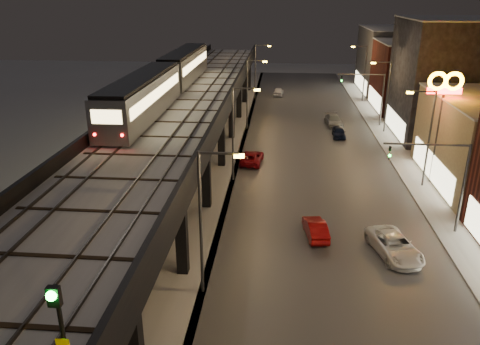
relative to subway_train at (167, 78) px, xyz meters
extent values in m
cube|color=#46474D|center=(16.00, -3.60, -8.36)|extent=(17.00, 120.00, 0.06)
cube|color=#9FA1A8|center=(26.00, -3.60, -8.32)|extent=(4.00, 120.00, 0.14)
cube|color=#9FA1A8|center=(2.50, -3.60, -8.36)|extent=(11.00, 120.00, 0.06)
cube|color=black|center=(2.50, -6.60, -2.59)|extent=(9.00, 100.00, 1.00)
cube|color=black|center=(2.50, -33.60, -3.24)|extent=(8.00, 0.60, 0.50)
cube|color=black|center=(-1.20, -23.60, -5.74)|extent=(0.70, 0.70, 5.30)
cube|color=black|center=(6.20, -23.60, -5.74)|extent=(0.70, 0.70, 5.30)
cube|color=black|center=(2.50, -23.60, -3.24)|extent=(8.00, 0.60, 0.50)
cube|color=black|center=(-1.20, -13.60, -5.74)|extent=(0.70, 0.70, 5.30)
cube|color=black|center=(6.20, -13.60, -5.74)|extent=(0.70, 0.70, 5.30)
cube|color=black|center=(2.50, -13.60, -3.24)|extent=(8.00, 0.60, 0.50)
cube|color=black|center=(-1.20, -3.60, -5.74)|extent=(0.70, 0.70, 5.30)
cube|color=black|center=(6.20, -3.60, -5.74)|extent=(0.70, 0.70, 5.30)
cube|color=black|center=(2.50, -3.60, -3.24)|extent=(8.00, 0.60, 0.50)
cube|color=black|center=(-1.20, 6.40, -5.74)|extent=(0.70, 0.70, 5.30)
cube|color=black|center=(6.20, 6.40, -5.74)|extent=(0.70, 0.70, 5.30)
cube|color=black|center=(2.50, 6.40, -3.24)|extent=(8.00, 0.60, 0.50)
cube|color=black|center=(-1.20, 16.40, -5.74)|extent=(0.70, 0.70, 5.30)
cube|color=black|center=(6.20, 16.40, -5.74)|extent=(0.70, 0.70, 5.30)
cube|color=black|center=(2.50, 16.40, -3.24)|extent=(8.00, 0.60, 0.50)
cube|color=black|center=(-1.20, 26.40, -5.74)|extent=(0.70, 0.70, 5.30)
cube|color=black|center=(6.20, 26.40, -5.74)|extent=(0.70, 0.70, 5.30)
cube|color=black|center=(2.50, 26.40, -3.24)|extent=(8.00, 0.60, 0.50)
cube|color=black|center=(-1.20, 36.40, -5.74)|extent=(0.70, 0.70, 5.30)
cube|color=black|center=(6.20, 36.40, -5.74)|extent=(0.70, 0.70, 5.30)
cube|color=black|center=(2.50, 36.40, -3.24)|extent=(8.00, 0.60, 0.50)
cube|color=#B2B7C1|center=(2.50, -6.60, -2.01)|extent=(8.40, 100.00, 0.16)
cube|color=#332D28|center=(-0.72, -6.60, -1.85)|extent=(0.08, 98.00, 0.16)
cube|color=#332D28|center=(0.72, -6.60, -1.85)|extent=(0.08, 98.00, 0.16)
cube|color=#332D28|center=(3.78, -6.60, -1.85)|extent=(0.08, 98.00, 0.16)
cube|color=#332D28|center=(5.22, -6.60, -1.85)|extent=(0.08, 98.00, 0.16)
cube|color=black|center=(2.50, -20.60, -1.90)|extent=(7.80, 0.24, 0.06)
cube|color=black|center=(2.50, -4.60, -1.90)|extent=(7.80, 0.24, 0.06)
cube|color=black|center=(2.50, 11.40, -1.90)|extent=(7.80, 0.24, 0.06)
cube|color=black|center=(2.50, 27.40, -1.90)|extent=(7.80, 0.24, 0.06)
cube|color=black|center=(6.85, -6.60, -1.54)|extent=(0.30, 100.00, 1.10)
cube|color=black|center=(-1.85, -6.60, -1.54)|extent=(0.30, 100.00, 1.10)
cube|color=#F5EBB8|center=(26.45, -6.60, -6.79)|extent=(0.10, 12.00, 2.40)
cube|color=black|center=(32.50, 9.40, -1.39)|extent=(12.00, 13.00, 14.00)
cube|color=#F5EBB8|center=(26.45, 9.40, -6.79)|extent=(0.10, 10.40, 2.40)
cube|color=#B2B7C1|center=(32.50, 9.40, 5.69)|extent=(12.20, 13.20, 0.16)
cube|color=#491912|center=(32.50, 23.40, -3.39)|extent=(12.00, 12.00, 10.00)
cube|color=#F5EBB8|center=(26.45, 23.40, -6.79)|extent=(0.10, 9.60, 2.40)
cube|color=#B2B7C1|center=(32.50, 23.40, 1.69)|extent=(12.20, 12.20, 0.16)
cube|color=#404044|center=(32.50, 37.40, -2.89)|extent=(12.00, 16.00, 11.00)
cube|color=#F5EBB8|center=(26.45, 37.40, -6.79)|extent=(0.10, 12.80, 2.40)
cube|color=#B2B7C1|center=(32.50, 37.40, 2.69)|extent=(12.20, 16.20, 0.16)
cylinder|color=#38383A|center=(7.80, -25.60, -3.89)|extent=(0.18, 0.18, 9.00)
cube|color=#38383A|center=(8.90, -25.60, 0.51)|extent=(2.20, 0.12, 0.12)
cube|color=yellow|center=(10.00, -25.60, 0.39)|extent=(0.55, 0.28, 0.18)
cylinder|color=#38383A|center=(7.80, -7.60, -3.89)|extent=(0.18, 0.18, 9.00)
cube|color=#38383A|center=(8.90, -7.60, 0.51)|extent=(2.20, 0.12, 0.12)
cube|color=yellow|center=(10.00, -7.60, 0.39)|extent=(0.55, 0.28, 0.18)
cylinder|color=#38383A|center=(25.50, -7.60, -3.89)|extent=(0.18, 0.18, 9.00)
cube|color=#38383A|center=(24.40, -7.60, 0.51)|extent=(2.20, 0.12, 0.12)
cube|color=yellow|center=(23.30, -7.60, 0.39)|extent=(0.55, 0.28, 0.18)
cylinder|color=#38383A|center=(7.80, 10.40, -3.89)|extent=(0.18, 0.18, 9.00)
cube|color=#38383A|center=(8.90, 10.40, 0.51)|extent=(2.20, 0.12, 0.12)
cube|color=yellow|center=(10.00, 10.40, 0.39)|extent=(0.55, 0.28, 0.18)
cylinder|color=#38383A|center=(25.50, 10.40, -3.89)|extent=(0.18, 0.18, 9.00)
cube|color=#38383A|center=(24.40, 10.40, 0.51)|extent=(2.20, 0.12, 0.12)
cube|color=yellow|center=(23.30, 10.40, 0.39)|extent=(0.55, 0.28, 0.18)
cylinder|color=#38383A|center=(7.80, 28.40, -3.89)|extent=(0.18, 0.18, 9.00)
cube|color=#38383A|center=(8.90, 28.40, 0.51)|extent=(2.20, 0.12, 0.12)
cube|color=yellow|center=(10.00, 28.40, 0.39)|extent=(0.55, 0.28, 0.18)
cylinder|color=#38383A|center=(25.50, 28.40, -3.89)|extent=(0.18, 0.18, 9.00)
cube|color=#38383A|center=(24.40, 28.40, 0.51)|extent=(2.20, 0.12, 0.12)
cube|color=yellow|center=(23.30, 28.40, 0.39)|extent=(0.55, 0.28, 0.18)
cylinder|color=#38383A|center=(25.50, -16.60, -4.89)|extent=(0.20, 0.20, 7.00)
cube|color=#38383A|center=(22.50, -16.60, -1.49)|extent=(6.00, 0.12, 0.12)
imported|color=black|center=(20.00, -16.60, -1.99)|extent=(0.20, 0.16, 1.00)
sphere|color=#0CFF26|center=(20.00, -16.75, -2.24)|extent=(0.18, 0.18, 0.18)
cylinder|color=#38383A|center=(25.50, 13.40, -4.89)|extent=(0.20, 0.20, 7.00)
cube|color=#38383A|center=(22.50, 13.40, -1.49)|extent=(6.00, 0.12, 0.12)
imported|color=black|center=(20.00, 13.40, -1.99)|extent=(0.20, 0.16, 1.00)
sphere|color=#0CFF26|center=(20.00, 13.25, -2.24)|extent=(0.18, 0.18, 0.18)
cube|color=gray|center=(0.00, -9.34, -0.11)|extent=(2.91, 17.57, 3.31)
cube|color=black|center=(0.00, -9.34, 1.67)|extent=(2.61, 17.07, 0.25)
cube|color=#EACA7D|center=(-1.47, -9.34, 0.34)|extent=(0.05, 16.07, 0.90)
cube|color=#EACA7D|center=(1.47, -9.34, 0.34)|extent=(0.05, 16.07, 0.90)
cube|color=gray|center=(0.00, 9.35, -0.11)|extent=(2.91, 17.57, 3.31)
cube|color=black|center=(0.00, 9.35, 1.67)|extent=(2.61, 17.07, 0.25)
cube|color=#EACA7D|center=(-1.47, 9.35, 0.34)|extent=(0.05, 16.07, 0.90)
cube|color=#EACA7D|center=(1.47, 9.35, 0.34)|extent=(0.05, 16.07, 0.90)
cube|color=#EACA7D|center=(0.00, -18.14, 0.39)|extent=(2.21, 0.05, 1.00)
sphere|color=#FF0C0C|center=(-1.00, -18.16, -0.92)|extent=(0.20, 0.20, 0.20)
sphere|color=#FF0C0C|center=(1.00, -18.16, -0.92)|extent=(0.20, 0.20, 0.20)
cylinder|color=black|center=(6.40, -39.24, -0.16)|extent=(0.13, 0.13, 3.21)
cube|color=black|center=(6.40, -39.36, 1.17)|extent=(0.34, 0.19, 0.59)
sphere|color=#0CFF26|center=(6.40, -39.48, 1.28)|extent=(0.28, 0.28, 0.28)
cube|color=#FBE900|center=(6.40, -39.34, -0.38)|extent=(0.37, 0.04, 0.32)
imported|color=maroon|center=(14.98, -18.12, -7.75)|extent=(1.92, 4.07, 1.29)
imported|color=maroon|center=(9.30, -2.79, -7.77)|extent=(2.48, 4.67, 1.25)
imported|color=silver|center=(11.69, 31.99, -7.70)|extent=(1.96, 4.18, 1.38)
imported|color=white|center=(20.18, -20.33, -7.67)|extent=(3.61, 5.63, 1.45)
imported|color=gray|center=(19.31, 12.91, -7.68)|extent=(2.45, 5.05, 1.41)
imported|color=black|center=(19.45, 7.62, -7.74)|extent=(1.59, 3.81, 1.29)
cylinder|color=#38383A|center=(26.50, -6.58, -4.16)|extent=(0.24, 0.24, 8.46)
cube|color=#FF0C0C|center=(26.50, -6.58, 0.39)|extent=(2.96, 0.25, 0.53)
torus|color=#FD9E00|center=(25.81, -6.58, 1.23)|extent=(1.72, 0.36, 1.71)
torus|color=#FD9E00|center=(27.19, -6.58, 1.23)|extent=(1.72, 0.36, 1.71)
camera|label=1|loc=(12.12, -49.06, 8.59)|focal=35.00mm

